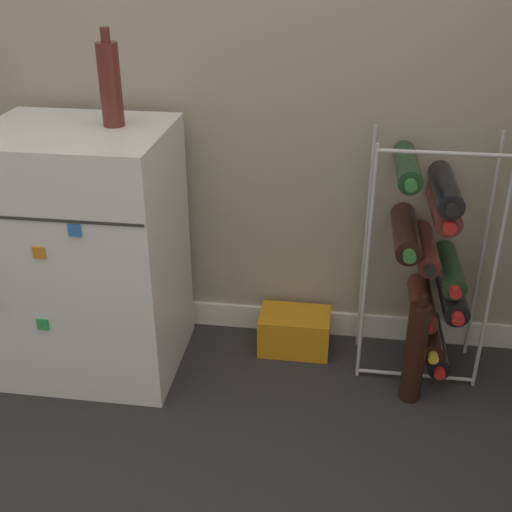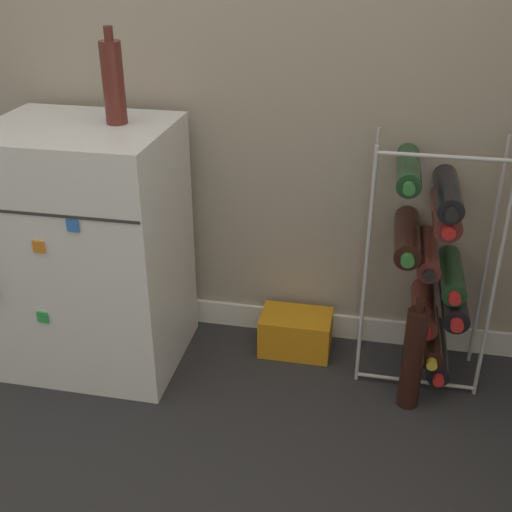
{
  "view_description": "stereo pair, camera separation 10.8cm",
  "coord_description": "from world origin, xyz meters",
  "px_view_note": "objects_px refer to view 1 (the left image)",
  "views": [
    {
      "loc": [
        0.24,
        -1.44,
        1.33
      ],
      "look_at": [
        -0.01,
        0.34,
        0.4
      ],
      "focal_mm": 45.0,
      "sensor_mm": 36.0,
      "label": 1
    },
    {
      "loc": [
        0.35,
        -1.42,
        1.33
      ],
      "look_at": [
        -0.01,
        0.34,
        0.4
      ],
      "focal_mm": 45.0,
      "sensor_mm": 36.0,
      "label": 2
    }
  ],
  "objects_px": {
    "wine_rack": "(431,260)",
    "loose_bottle_floor": "(415,352)",
    "mini_fridge": "(88,254)",
    "fridge_top_bottle": "(110,84)",
    "soda_box": "(294,331)"
  },
  "relations": [
    {
      "from": "wine_rack",
      "to": "loose_bottle_floor",
      "type": "bearing_deg",
      "value": -102.21
    },
    {
      "from": "loose_bottle_floor",
      "to": "fridge_top_bottle",
      "type": "bearing_deg",
      "value": 172.84
    },
    {
      "from": "wine_rack",
      "to": "loose_bottle_floor",
      "type": "height_order",
      "value": "wine_rack"
    },
    {
      "from": "mini_fridge",
      "to": "soda_box",
      "type": "relative_size",
      "value": 3.33
    },
    {
      "from": "mini_fridge",
      "to": "fridge_top_bottle",
      "type": "relative_size",
      "value": 2.93
    },
    {
      "from": "wine_rack",
      "to": "fridge_top_bottle",
      "type": "xyz_separation_m",
      "value": [
        -0.97,
        -0.06,
        0.53
      ]
    },
    {
      "from": "soda_box",
      "to": "loose_bottle_floor",
      "type": "xyz_separation_m",
      "value": [
        0.38,
        -0.22,
        0.1
      ]
    },
    {
      "from": "wine_rack",
      "to": "soda_box",
      "type": "bearing_deg",
      "value": 174.8
    },
    {
      "from": "mini_fridge",
      "to": "wine_rack",
      "type": "height_order",
      "value": "mini_fridge"
    },
    {
      "from": "mini_fridge",
      "to": "fridge_top_bottle",
      "type": "distance_m",
      "value": 0.54
    },
    {
      "from": "mini_fridge",
      "to": "loose_bottle_floor",
      "type": "height_order",
      "value": "mini_fridge"
    },
    {
      "from": "fridge_top_bottle",
      "to": "soda_box",
      "type": "bearing_deg",
      "value": 10.46
    },
    {
      "from": "mini_fridge",
      "to": "wine_rack",
      "type": "relative_size",
      "value": 1.02
    },
    {
      "from": "wine_rack",
      "to": "soda_box",
      "type": "height_order",
      "value": "wine_rack"
    },
    {
      "from": "soda_box",
      "to": "loose_bottle_floor",
      "type": "bearing_deg",
      "value": -29.37
    }
  ]
}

